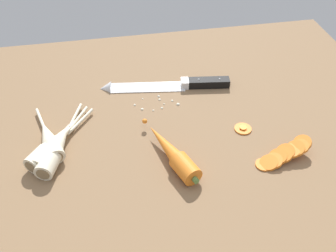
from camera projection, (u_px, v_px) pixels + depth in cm
name	position (u px, v px, depth cm)	size (l,w,h in cm)	color
ground_plane	(167.00, 131.00, 92.44)	(120.00, 90.00, 4.00)	brown
chefs_knife	(163.00, 85.00, 102.06)	(34.84, 8.10, 4.18)	silver
whole_carrot	(172.00, 153.00, 81.30)	(10.18, 21.09, 4.20)	orange
parsnip_front	(55.00, 144.00, 83.41)	(12.67, 20.19, 4.00)	beige
parsnip_mid_left	(49.00, 140.00, 84.54)	(7.76, 19.13, 4.00)	beige
parsnip_mid_right	(53.00, 145.00, 83.24)	(15.01, 19.11, 4.00)	beige
parsnip_back	(57.00, 147.00, 82.74)	(10.05, 23.45, 4.00)	beige
carrot_slice_stack	(284.00, 154.00, 82.02)	(13.31, 6.55, 4.38)	orange
carrot_slice_stray_near	(243.00, 128.00, 89.77)	(4.04, 4.04, 0.70)	orange
mince_crumbs	(160.00, 103.00, 96.80)	(11.66, 6.03, 0.90)	silver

